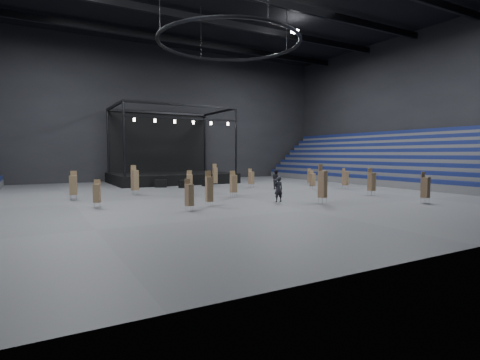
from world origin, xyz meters
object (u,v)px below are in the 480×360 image
chair_stack_3 (372,181)px  chair_stack_13 (215,175)px  chair_stack_9 (425,187)px  man_center (278,189)px  chair_stack_5 (189,194)px  chair_stack_6 (97,193)px  chair_stack_7 (233,183)px  chair_stack_14 (209,189)px  chair_stack_2 (73,185)px  flight_case_left (161,184)px  stage (169,171)px  chair_stack_11 (251,177)px  flight_case_right (207,183)px  crew_member (276,179)px  chair_stack_1 (135,180)px  chair_stack_12 (310,177)px  chair_stack_0 (313,179)px  flight_case_mid (185,184)px  chair_stack_10 (322,184)px  chair_stack_8 (190,183)px  chair_stack_4 (345,178)px

chair_stack_3 → chair_stack_13: size_ratio=0.94×
chair_stack_9 → man_center: (-8.70, 5.85, -0.25)m
chair_stack_5 → chair_stack_6: 6.41m
chair_stack_3 → chair_stack_5: chair_stack_3 is taller
chair_stack_7 → chair_stack_13: bearing=78.4°
chair_stack_6 → chair_stack_14: 7.34m
chair_stack_2 → flight_case_left: bearing=57.5°
stage → chair_stack_3: stage is taller
chair_stack_11 → flight_case_right: bearing=115.9°
flight_case_right → man_center: bearing=-93.8°
chair_stack_2 → chair_stack_7: chair_stack_2 is taller
chair_stack_6 → crew_member: bearing=36.5°
flight_case_left → chair_stack_5: 17.37m
flight_case_left → chair_stack_14: 15.91m
chair_stack_1 → chair_stack_12: chair_stack_1 is taller
chair_stack_2 → chair_stack_13: (14.68, 5.57, 0.09)m
stage → chair_stack_11: 12.49m
flight_case_left → chair_stack_13: chair_stack_13 is taller
man_center → chair_stack_5: bearing=17.1°
stage → chair_stack_6: 22.32m
chair_stack_0 → crew_member: size_ratio=0.95×
chair_stack_5 → crew_member: (13.23, 9.73, -0.06)m
chair_stack_13 → crew_member: chair_stack_13 is taller
flight_case_mid → chair_stack_2: 12.60m
man_center → chair_stack_2: bearing=-24.5°
chair_stack_5 → chair_stack_9: (16.19, -4.72, 0.13)m
chair_stack_2 → chair_stack_11: chair_stack_2 is taller
chair_stack_1 → chair_stack_9: 22.99m
flight_case_right → chair_stack_5: size_ratio=0.56×
flight_case_right → chair_stack_7: (-2.51, -10.84, 0.77)m
chair_stack_1 → chair_stack_10: chair_stack_10 is taller
flight_case_right → chair_stack_8: 10.15m
chair_stack_2 → stage: bearing=67.2°
chair_stack_10 → chair_stack_5: bearing=155.9°
stage → chair_stack_11: bearing=-65.9°
chair_stack_0 → chair_stack_8: chair_stack_8 is taller
flight_case_right → chair_stack_9: size_ratio=0.50×
chair_stack_12 → chair_stack_10: bearing=-127.7°
chair_stack_0 → chair_stack_4: 3.31m
flight_case_left → chair_stack_13: (5.54, -1.74, 0.86)m
flight_case_left → chair_stack_10: (6.29, -18.14, 1.02)m
chair_stack_9 → chair_stack_1: bearing=127.1°
chair_stack_8 → chair_stack_12: (15.48, 3.16, -0.10)m
flight_case_right → chair_stack_8: chair_stack_8 is taller
chair_stack_1 → man_center: 12.74m
chair_stack_3 → crew_member: bearing=111.8°
chair_stack_7 → chair_stack_13: chair_stack_13 is taller
chair_stack_6 → chair_stack_10: 15.49m
chair_stack_14 → stage: bearing=81.8°
chair_stack_13 → chair_stack_14: (-7.10, -14.08, -0.03)m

